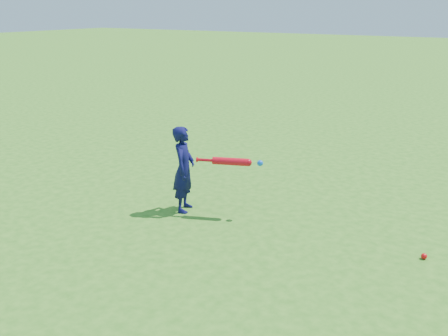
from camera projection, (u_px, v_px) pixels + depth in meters
name	position (u px, v px, depth m)	size (l,w,h in m)	color
ground	(134.00, 202.00, 6.49)	(80.00, 80.00, 0.00)	#33771C
child	(184.00, 169.00, 6.09)	(0.39, 0.26, 1.07)	#0E0E42
ground_ball_red	(424.00, 256.00, 5.03)	(0.06, 0.06, 0.06)	red
bat_swing	(233.00, 162.00, 5.89)	(0.76, 0.33, 0.09)	red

